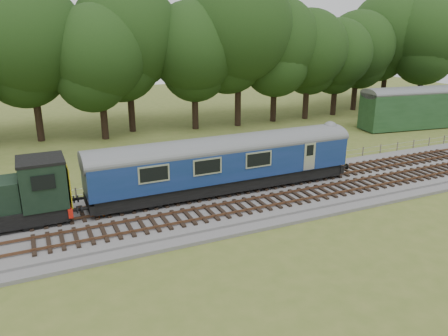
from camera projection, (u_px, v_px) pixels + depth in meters
name	position (u px, v px, depth m)	size (l,w,h in m)	color
ground	(294.00, 192.00, 30.36)	(120.00, 120.00, 0.00)	#4B5B21
ballast	(294.00, 190.00, 30.31)	(70.00, 7.00, 0.35)	#4C4C4F
track_north	(284.00, 180.00, 31.44)	(67.20, 2.40, 0.21)	black
track_south	(308.00, 194.00, 28.85)	(67.20, 2.40, 0.21)	black
fence	(263.00, 173.00, 34.25)	(64.00, 0.12, 1.00)	#6B6054
tree_line	(187.00, 128.00, 49.37)	(70.00, 8.00, 18.00)	black
dmu_railcar	(225.00, 159.00, 28.89)	(18.05, 2.86, 3.88)	black
worker	(100.00, 204.00, 25.36)	(0.60, 0.39, 1.64)	#DE530B
parked_coach	(435.00, 104.00, 49.25)	(17.97, 5.52, 4.53)	#19381B
shed	(386.00, 106.00, 53.80)	(4.81, 4.81, 3.02)	#19381B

